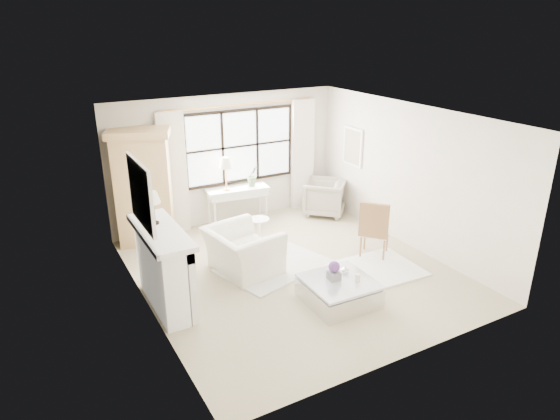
# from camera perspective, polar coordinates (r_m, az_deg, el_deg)

# --- Properties ---
(floor) EXTENTS (5.50, 5.50, 0.00)m
(floor) POSITION_cam_1_polar(r_m,az_deg,el_deg) (8.75, 1.49, -6.97)
(floor) COLOR tan
(floor) RESTS_ON ground
(ceiling) EXTENTS (5.50, 5.50, 0.00)m
(ceiling) POSITION_cam_1_polar(r_m,az_deg,el_deg) (7.85, 1.68, 10.70)
(ceiling) COLOR silver
(ceiling) RESTS_ON ground
(wall_back) EXTENTS (5.00, 0.00, 5.00)m
(wall_back) POSITION_cam_1_polar(r_m,az_deg,el_deg) (10.55, -6.09, 5.78)
(wall_back) COLOR beige
(wall_back) RESTS_ON ground
(wall_front) EXTENTS (5.00, 0.00, 5.00)m
(wall_front) POSITION_cam_1_polar(r_m,az_deg,el_deg) (6.20, 14.73, -6.18)
(wall_front) COLOR white
(wall_front) RESTS_ON ground
(wall_left) EXTENTS (0.00, 5.50, 5.50)m
(wall_left) POSITION_cam_1_polar(r_m,az_deg,el_deg) (7.33, -15.49, -1.88)
(wall_left) COLOR silver
(wall_left) RESTS_ON ground
(wall_right) EXTENTS (0.00, 5.50, 5.50)m
(wall_right) POSITION_cam_1_polar(r_m,az_deg,el_deg) (9.66, 14.48, 3.78)
(wall_right) COLOR silver
(wall_right) RESTS_ON ground
(window_pane) EXTENTS (2.40, 0.02, 1.50)m
(window_pane) POSITION_cam_1_polar(r_m,az_deg,el_deg) (10.59, -4.59, 7.28)
(window_pane) COLOR silver
(window_pane) RESTS_ON wall_back
(window_frame) EXTENTS (2.50, 0.04, 1.50)m
(window_frame) POSITION_cam_1_polar(r_m,az_deg,el_deg) (10.58, -4.57, 7.27)
(window_frame) COLOR black
(window_frame) RESTS_ON wall_back
(curtain_rod) EXTENTS (3.30, 0.04, 0.04)m
(curtain_rod) POSITION_cam_1_polar(r_m,az_deg,el_deg) (10.36, -4.59, 11.89)
(curtain_rod) COLOR #C69044
(curtain_rod) RESTS_ON wall_back
(curtain_left) EXTENTS (0.55, 0.10, 2.47)m
(curtain_left) POSITION_cam_1_polar(r_m,az_deg,el_deg) (10.10, -12.10, 4.05)
(curtain_left) COLOR beige
(curtain_left) RESTS_ON ground
(curtain_right) EXTENTS (0.55, 0.10, 2.47)m
(curtain_right) POSITION_cam_1_polar(r_m,az_deg,el_deg) (11.30, 2.59, 6.30)
(curtain_right) COLOR white
(curtain_right) RESTS_ON ground
(fireplace) EXTENTS (0.58, 1.66, 1.26)m
(fireplace) POSITION_cam_1_polar(r_m,az_deg,el_deg) (7.67, -13.34, -6.41)
(fireplace) COLOR white
(fireplace) RESTS_ON ground
(mirror_frame) EXTENTS (0.05, 1.15, 0.95)m
(mirror_frame) POSITION_cam_1_polar(r_m,az_deg,el_deg) (7.17, -15.63, 1.77)
(mirror_frame) COLOR silver
(mirror_frame) RESTS_ON wall_left
(mirror_glass) EXTENTS (0.02, 1.00, 0.80)m
(mirror_glass) POSITION_cam_1_polar(r_m,az_deg,el_deg) (7.17, -15.40, 1.81)
(mirror_glass) COLOR silver
(mirror_glass) RESTS_ON wall_left
(art_frame) EXTENTS (0.04, 0.62, 0.82)m
(art_frame) POSITION_cam_1_polar(r_m,az_deg,el_deg) (10.83, 8.32, 7.17)
(art_frame) COLOR white
(art_frame) RESTS_ON wall_right
(art_canvas) EXTENTS (0.01, 0.52, 0.72)m
(art_canvas) POSITION_cam_1_polar(r_m,az_deg,el_deg) (10.82, 8.24, 7.16)
(art_canvas) COLOR #BDAE92
(art_canvas) RESTS_ON wall_right
(mantel_lamp) EXTENTS (0.22, 0.22, 0.51)m
(mantel_lamp) POSITION_cam_1_polar(r_m,az_deg,el_deg) (7.50, -14.34, 1.25)
(mantel_lamp) COLOR black
(mantel_lamp) RESTS_ON fireplace
(armoire) EXTENTS (1.30, 1.06, 2.24)m
(armoire) POSITION_cam_1_polar(r_m,az_deg,el_deg) (9.77, -15.33, 2.58)
(armoire) COLOR tan
(armoire) RESTS_ON floor
(console_table) EXTENTS (1.34, 0.59, 0.80)m
(console_table) POSITION_cam_1_polar(r_m,az_deg,el_deg) (10.59, -4.82, 0.48)
(console_table) COLOR white
(console_table) RESTS_ON floor
(console_lamp) EXTENTS (0.28, 0.28, 0.69)m
(console_lamp) POSITION_cam_1_polar(r_m,az_deg,el_deg) (10.20, -6.25, 5.28)
(console_lamp) COLOR #C48E44
(console_lamp) RESTS_ON console_table
(orchid_plant) EXTENTS (0.27, 0.23, 0.45)m
(orchid_plant) POSITION_cam_1_polar(r_m,az_deg,el_deg) (10.51, -3.15, 3.95)
(orchid_plant) COLOR #5A744D
(orchid_plant) RESTS_ON console_table
(side_table) EXTENTS (0.40, 0.40, 0.51)m
(side_table) POSITION_cam_1_polar(r_m,az_deg,el_deg) (9.68, -2.40, -1.96)
(side_table) COLOR white
(side_table) RESTS_ON floor
(rug_left) EXTENTS (2.09, 1.73, 0.03)m
(rug_left) POSITION_cam_1_polar(r_m,az_deg,el_deg) (8.88, -0.79, -6.39)
(rug_left) COLOR silver
(rug_left) RESTS_ON floor
(rug_right) EXTENTS (1.65, 1.26, 0.03)m
(rug_right) POSITION_cam_1_polar(r_m,az_deg,el_deg) (8.89, 10.56, -6.78)
(rug_right) COLOR white
(rug_right) RESTS_ON floor
(club_armchair) EXTENTS (1.21, 1.34, 0.77)m
(club_armchair) POSITION_cam_1_polar(r_m,az_deg,el_deg) (8.60, -4.28, -4.67)
(club_armchair) COLOR white
(club_armchair) RESTS_ON floor
(wingback_chair) EXTENTS (1.20, 1.20, 0.78)m
(wingback_chair) POSITION_cam_1_polar(r_m,az_deg,el_deg) (11.13, 5.13, 1.47)
(wingback_chair) COLOR #A39A8A
(wingback_chair) RESTS_ON floor
(french_chair) EXTENTS (0.68, 0.68, 1.08)m
(french_chair) POSITION_cam_1_polar(r_m,az_deg,el_deg) (9.31, 10.70, -3.42)
(french_chair) COLOR #9B6B41
(french_chair) RESTS_ON floor
(coffee_table) EXTENTS (1.03, 1.03, 0.38)m
(coffee_table) POSITION_cam_1_polar(r_m,az_deg,el_deg) (7.83, 6.73, -9.24)
(coffee_table) COLOR silver
(coffee_table) RESTS_ON floor
(planter_box) EXTENTS (0.19, 0.19, 0.13)m
(planter_box) POSITION_cam_1_polar(r_m,az_deg,el_deg) (7.71, 6.17, -7.46)
(planter_box) COLOR slate
(planter_box) RESTS_ON coffee_table
(planter_flowers) EXTENTS (0.17, 0.17, 0.17)m
(planter_flowers) POSITION_cam_1_polar(r_m,az_deg,el_deg) (7.64, 6.21, -6.46)
(planter_flowers) COLOR #4F2B6C
(planter_flowers) RESTS_ON planter_box
(pillar_candle) EXTENTS (0.08, 0.08, 0.12)m
(pillar_candle) POSITION_cam_1_polar(r_m,az_deg,el_deg) (7.71, 8.87, -7.65)
(pillar_candle) COLOR silver
(pillar_candle) RESTS_ON coffee_table
(coffee_vase) EXTENTS (0.16, 0.16, 0.14)m
(coffee_vase) POSITION_cam_1_polar(r_m,az_deg,el_deg) (7.90, 7.42, -6.75)
(coffee_vase) COLOR white
(coffee_vase) RESTS_ON coffee_table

